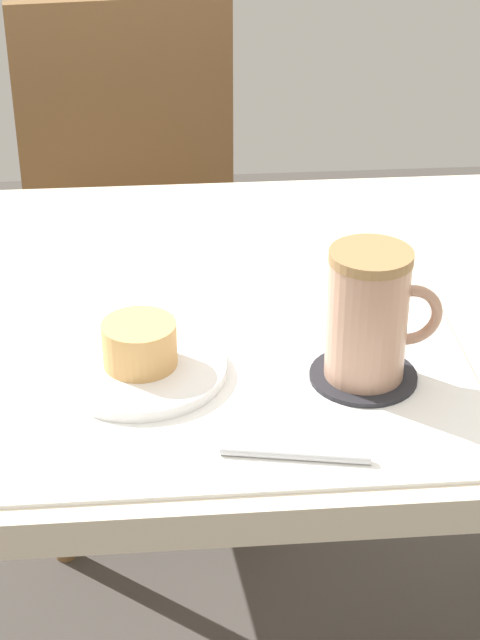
{
  "coord_description": "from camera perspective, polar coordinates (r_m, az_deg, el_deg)",
  "views": [
    {
      "loc": [
        -0.04,
        -1.01,
        1.31
      ],
      "look_at": [
        0.04,
        -0.12,
        0.79
      ],
      "focal_mm": 60.0,
      "sensor_mm": 36.0,
      "label": 1
    }
  ],
  "objects": [
    {
      "name": "coffee_mug",
      "position": [
        1.0,
        6.93,
        0.29
      ],
      "size": [
        0.11,
        0.08,
        0.13
      ],
      "color": "tan",
      "rests_on": "coffee_coaster"
    },
    {
      "name": "pastry_plate",
      "position": [
        1.04,
        -5.31,
        -2.6
      ],
      "size": [
        0.17,
        0.17,
        0.01
      ],
      "primitive_type": "cylinder",
      "color": "white",
      "rests_on": "placemat"
    },
    {
      "name": "teaspoon",
      "position": [
        0.92,
        2.98,
        -7.19
      ],
      "size": [
        0.13,
        0.03,
        0.01
      ],
      "primitive_type": "cylinder",
      "rotation": [
        0.0,
        1.57,
        -0.19
      ],
      "color": "silver",
      "rests_on": "placemat"
    },
    {
      "name": "pastry",
      "position": [
        1.02,
        -5.38,
        -1.28
      ],
      "size": [
        0.07,
        0.07,
        0.04
      ],
      "primitive_type": "cylinder",
      "color": "#E0A860",
      "rests_on": "pastry_plate"
    },
    {
      "name": "wooden_chair",
      "position": [
        1.91,
        -5.5,
        4.48
      ],
      "size": [
        0.46,
        0.46,
        0.88
      ],
      "rotation": [
        0.0,
        0.0,
        3.25
      ],
      "color": "brown",
      "rests_on": "ground_plane"
    },
    {
      "name": "placemat",
      "position": [
        1.02,
        0.19,
        -3.44
      ],
      "size": [
        0.45,
        0.33,
        0.0
      ],
      "primitive_type": "cube",
      "color": "white",
      "rests_on": "dining_table"
    },
    {
      "name": "coffee_coaster",
      "position": [
        1.04,
        6.58,
        -2.98
      ],
      "size": [
        0.1,
        0.1,
        0.0
      ],
      "primitive_type": "cylinder",
      "color": "#232328",
      "rests_on": "placemat"
    },
    {
      "name": "dining_table",
      "position": [
        1.21,
        -2.15,
        -3.01
      ],
      "size": [
        1.19,
        0.69,
        0.74
      ],
      "color": "beige",
      "rests_on": "ground_plane"
    }
  ]
}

